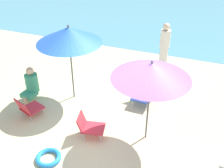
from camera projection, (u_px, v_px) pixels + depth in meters
ground_plane at (106, 145)px, 6.24m from camera, size 40.00×40.00×0.00m
sea_water at (185, 0)px, 16.59m from camera, size 40.00×16.00×0.01m
umbrella_purple at (151, 71)px, 5.51m from camera, size 1.67×1.67×2.02m
umbrella_blue at (69, 35)px, 6.88m from camera, size 1.69×1.69×2.14m
beach_chair_a at (143, 92)px, 7.44m from camera, size 0.53×0.59×0.68m
beach_chair_b at (89, 126)px, 6.34m from camera, size 0.68×0.56×0.58m
beach_chair_c at (28, 108)px, 6.93m from camera, size 0.64×0.71×0.60m
person_a at (164, 49)px, 8.57m from camera, size 0.31×0.31×1.70m
person_b at (31, 84)px, 7.55m from camera, size 0.39×0.58×0.97m
swim_ring at (48, 158)px, 5.84m from camera, size 0.55×0.55×0.10m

